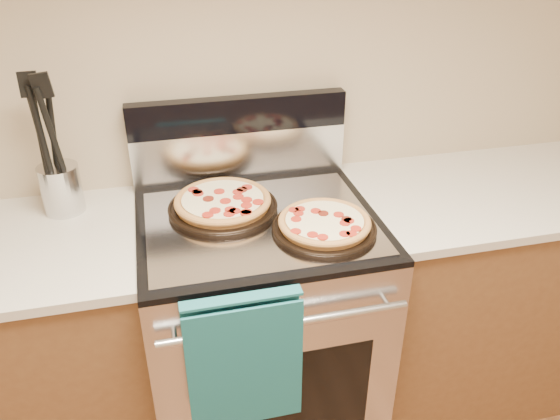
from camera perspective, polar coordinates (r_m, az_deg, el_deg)
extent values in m
plane|color=#C7AF90|center=(1.90, -4.82, 15.75)|extent=(4.00, 0.00, 4.00)
cube|color=#B7B7BC|center=(2.02, -2.06, -12.45)|extent=(0.76, 0.68, 0.90)
cube|color=black|center=(1.79, 0.28, -19.45)|extent=(0.56, 0.01, 0.40)
cube|color=black|center=(1.74, -2.33, -1.14)|extent=(0.76, 0.68, 0.02)
cube|color=silver|center=(1.97, -4.22, 5.84)|extent=(0.76, 0.06, 0.18)
cube|color=black|center=(1.92, -4.38, 9.95)|extent=(0.76, 0.06, 0.12)
cylinder|color=silver|center=(1.51, 0.68, -11.82)|extent=(0.70, 0.03, 0.03)
cube|color=gray|center=(1.71, -2.14, -1.26)|extent=(0.70, 0.55, 0.01)
cube|color=brown|center=(2.11, -27.16, -14.58)|extent=(1.00, 0.62, 0.88)
cube|color=brown|center=(2.34, 19.61, -8.05)|extent=(1.00, 0.62, 0.88)
cube|color=beige|center=(2.11, 21.66, 1.87)|extent=(1.02, 0.64, 0.03)
cylinder|color=silver|center=(1.90, -21.86, 2.07)|extent=(0.14, 0.14, 0.16)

